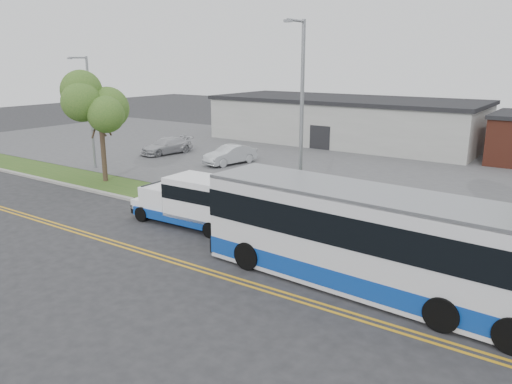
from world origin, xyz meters
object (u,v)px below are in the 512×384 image
Objects in this scene: streetlight_far at (90,108)px; tree_west at (100,104)px; streetlight_near at (301,118)px; parked_car_b at (167,146)px; shuttle_bus at (198,200)px; pedestrian at (224,197)px; parked_car_a at (230,155)px; transit_bus at (372,241)px.

tree_west is at bearing -28.98° from streetlight_far.
parked_car_b is at bearing 152.09° from streetlight_near.
shuttle_bus is (11.02, -3.33, -3.81)m from tree_west.
pedestrian is 0.41× the size of parked_car_a.
streetlight_far is 16.32m from shuttle_bus.
transit_bus reaches higher than parked_car_b.
streetlight_far is at bearing -34.69° from pedestrian.
transit_bus reaches higher than pedestrian.
parked_car_a is at bearing 119.98° from shuttle_bus.
streetlight_far is 15.80m from pedestrian.
shuttle_bus is 9.65m from transit_bus.
streetlight_near is at bearing -26.78° from parked_car_a.
parked_car_a is at bearing 69.28° from tree_west.
tree_west is at bearing 169.40° from transit_bus.
streetlight_near reaches higher than transit_bus.
streetlight_near is at bearing -17.85° from parked_car_b.
streetlight_near is at bearing 143.69° from transit_bus.
parked_car_b is at bearing 152.30° from transit_bus.
shuttle_bus is 14.54m from parked_car_a.
parked_car_a is 0.94× the size of parked_car_b.
transit_bus is at bearing 137.23° from pedestrian.
parked_car_a is at bearing 42.70° from streetlight_far.
transit_bus is at bearing -16.40° from streetlight_far.
streetlight_far is 0.62× the size of transit_bus.
shuttle_bus is at bearing -45.79° from parked_car_a.
parked_car_b is at bearing 137.58° from shuttle_bus.
streetlight_far is 25.69m from transit_bus.
streetlight_near is 0.74× the size of transit_bus.
streetlight_near is 1.47× the size of shuttle_bus.
parked_car_a is 7.10m from parked_car_b.
streetlight_near reaches higher than tree_west.
shuttle_bus is at bearing -144.37° from streetlight_near.
shuttle_bus is at bearing 173.10° from transit_bus.
streetlight_near is 1.19× the size of streetlight_far.
streetlight_near is 2.04× the size of parked_car_b.
streetlight_near is at bearing 170.20° from pedestrian.
parked_car_b is (0.34, 7.20, -3.70)m from streetlight_far.
transit_bus is at bearing -20.75° from parked_car_b.
transit_bus is 2.93× the size of parked_car_a.
tree_west is 11.00m from parked_car_b.
streetlight_near is 5.27× the size of pedestrian.
streetlight_near reaches higher than parked_car_a.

